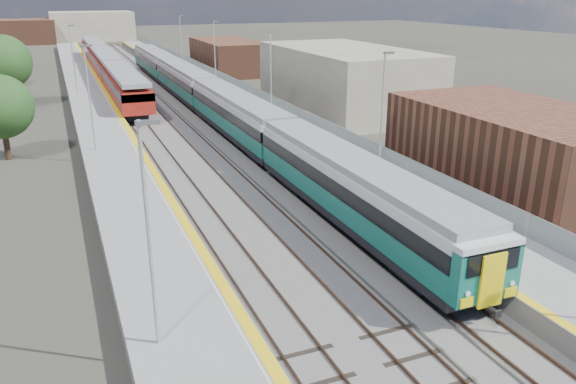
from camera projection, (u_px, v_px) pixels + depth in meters
ground at (186, 112)px, 59.11m from camera, size 320.00×320.00×0.00m
ballast_bed at (160, 109)px, 60.48m from camera, size 10.50×155.00×0.06m
tracks at (163, 105)px, 62.12m from camera, size 8.96×160.00×0.17m
platform_right at (227, 99)px, 62.98m from camera, size 4.70×155.00×8.52m
platform_left at (94, 109)px, 57.88m from camera, size 4.30×155.00×8.52m
green_train at (207, 95)px, 55.76m from camera, size 2.92×81.32×3.22m
red_train at (106, 64)px, 78.46m from camera, size 3.07×62.13×3.87m
tree_a at (0, 107)px, 40.97m from camera, size 4.70×4.70×6.37m
tree_b at (4, 62)px, 59.35m from camera, size 5.72×5.72×7.75m
tree_d at (345, 56)px, 74.85m from camera, size 4.42×4.42×5.99m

